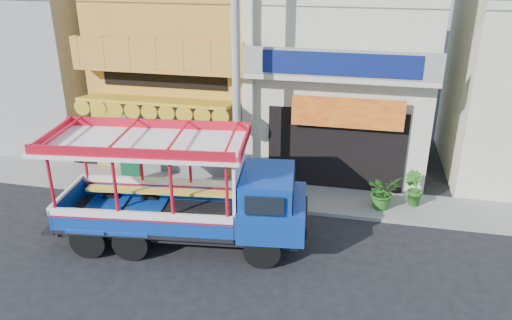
{
  "coord_description": "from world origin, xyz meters",
  "views": [
    {
      "loc": [
        2.69,
        -10.89,
        7.73
      ],
      "look_at": [
        -0.22,
        2.5,
        1.95
      ],
      "focal_mm": 35.0,
      "sensor_mm": 36.0,
      "label": 1
    }
  ],
  "objects_px": {
    "utility_pole": "(241,50)",
    "potted_plant_b": "(413,189)",
    "potted_plant_a": "(383,191)",
    "green_sign": "(131,172)",
    "songthaew_truck": "(197,193)"
  },
  "relations": [
    {
      "from": "songthaew_truck",
      "to": "potted_plant_b",
      "type": "height_order",
      "value": "songthaew_truck"
    },
    {
      "from": "potted_plant_a",
      "to": "potted_plant_b",
      "type": "xyz_separation_m",
      "value": [
        0.97,
        0.41,
        0.0
      ]
    },
    {
      "from": "songthaew_truck",
      "to": "potted_plant_a",
      "type": "distance_m",
      "value": 6.02
    },
    {
      "from": "green_sign",
      "to": "potted_plant_a",
      "type": "distance_m",
      "value": 8.57
    },
    {
      "from": "utility_pole",
      "to": "green_sign",
      "type": "distance_m",
      "value": 6.08
    },
    {
      "from": "songthaew_truck",
      "to": "potted_plant_a",
      "type": "relative_size",
      "value": 6.49
    },
    {
      "from": "green_sign",
      "to": "potted_plant_a",
      "type": "relative_size",
      "value": 0.96
    },
    {
      "from": "utility_pole",
      "to": "potted_plant_b",
      "type": "height_order",
      "value": "utility_pole"
    },
    {
      "from": "potted_plant_a",
      "to": "green_sign",
      "type": "bearing_deg",
      "value": 144.02
    },
    {
      "from": "utility_pole",
      "to": "potted_plant_a",
      "type": "distance_m",
      "value": 6.25
    },
    {
      "from": "songthaew_truck",
      "to": "green_sign",
      "type": "height_order",
      "value": "songthaew_truck"
    },
    {
      "from": "songthaew_truck",
      "to": "green_sign",
      "type": "distance_m",
      "value": 4.73
    },
    {
      "from": "utility_pole",
      "to": "potted_plant_a",
      "type": "xyz_separation_m",
      "value": [
        4.46,
        0.49,
        -4.35
      ]
    },
    {
      "from": "utility_pole",
      "to": "songthaew_truck",
      "type": "height_order",
      "value": "utility_pole"
    },
    {
      "from": "songthaew_truck",
      "to": "green_sign",
      "type": "relative_size",
      "value": 6.78
    }
  ]
}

